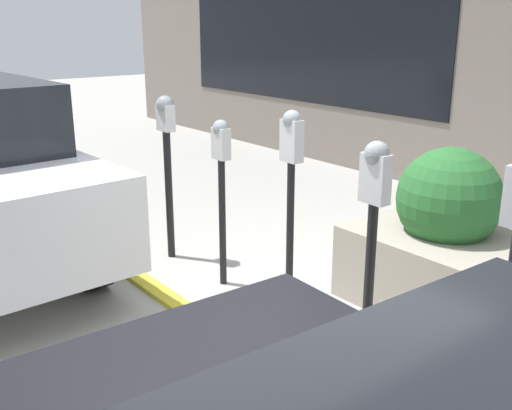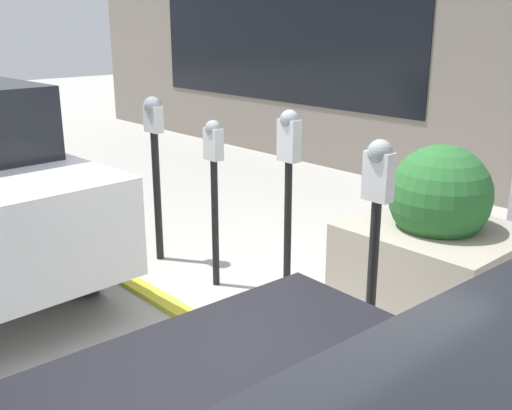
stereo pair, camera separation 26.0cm
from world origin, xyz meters
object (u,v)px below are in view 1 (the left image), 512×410
at_px(parking_meter_middle, 291,174).
at_px(planter_box, 445,242).
at_px(parking_meter_fourth, 222,171).
at_px(parking_meter_second, 373,212).
at_px(parking_meter_farthest, 167,146).

bearing_deg(parking_meter_middle, planter_box, -114.29).
bearing_deg(parking_meter_middle, parking_meter_fourth, 0.67).
relative_size(parking_meter_second, parking_meter_fourth, 1.06).
distance_m(parking_meter_second, parking_meter_fourth, 1.65).
height_order(parking_meter_fourth, planter_box, parking_meter_fourth).
bearing_deg(parking_meter_second, planter_box, -76.58).
xyz_separation_m(parking_meter_second, parking_meter_middle, (0.81, -0.06, 0.07)).
bearing_deg(parking_meter_middle, parking_meter_second, 175.53).
bearing_deg(parking_meter_second, parking_meter_farthest, -0.53).
distance_m(parking_meter_second, parking_meter_farthest, 2.46).
bearing_deg(parking_meter_farthest, parking_meter_fourth, -177.83).
bearing_deg(parking_meter_farthest, parking_meter_second, 179.47).
distance_m(parking_meter_middle, parking_meter_fourth, 0.85).
bearing_deg(parking_meter_farthest, parking_meter_middle, -178.59).
xyz_separation_m(parking_meter_second, parking_meter_fourth, (1.65, -0.05, -0.08)).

